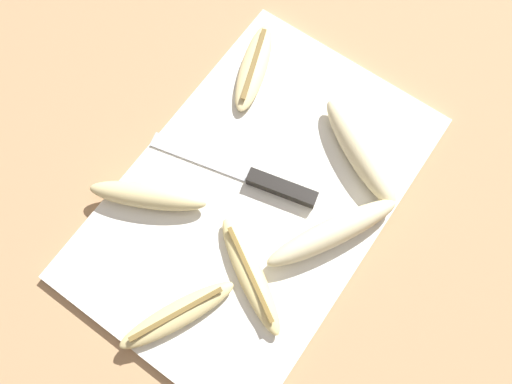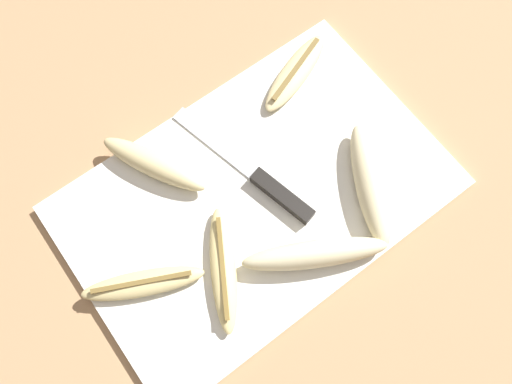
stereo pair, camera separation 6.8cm
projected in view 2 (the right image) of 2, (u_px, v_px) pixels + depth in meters
ground_plane at (256, 197)px, 0.70m from camera, size 4.00×4.00×0.00m
cutting_board at (256, 196)px, 0.69m from camera, size 0.51×0.33×0.01m
knife at (267, 184)px, 0.68m from camera, size 0.08×0.25×0.02m
banana_pale_long at (315, 254)px, 0.64m from camera, size 0.18×0.12×0.04m
banana_ripe_center at (295, 72)px, 0.74m from camera, size 0.16×0.09×0.02m
banana_spotted_left at (143, 283)px, 0.64m from camera, size 0.16×0.10×0.02m
banana_golden_short at (223, 269)px, 0.64m from camera, size 0.11×0.16×0.02m
banana_cream_curved at (370, 184)px, 0.67m from camera, size 0.12×0.17×0.04m
banana_mellow_near at (154, 164)px, 0.68m from camera, size 0.10×0.16×0.03m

